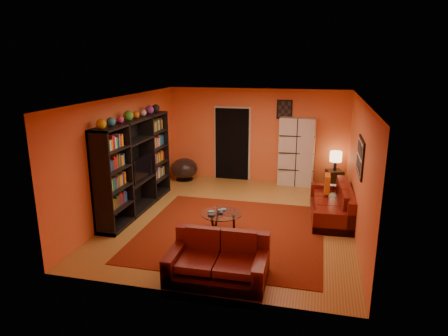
% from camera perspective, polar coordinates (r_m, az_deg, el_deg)
% --- Properties ---
extents(floor, '(6.00, 6.00, 0.00)m').
position_cam_1_polar(floor, '(8.80, 1.43, -7.21)').
color(floor, olive).
rests_on(floor, ground).
extents(ceiling, '(6.00, 6.00, 0.00)m').
position_cam_1_polar(ceiling, '(8.17, 1.55, 9.89)').
color(ceiling, white).
rests_on(ceiling, wall_back).
extents(wall_back, '(6.00, 0.00, 6.00)m').
position_cam_1_polar(wall_back, '(11.28, 4.69, 4.67)').
color(wall_back, orange).
rests_on(wall_back, floor).
extents(wall_front, '(6.00, 0.00, 6.00)m').
position_cam_1_polar(wall_front, '(5.63, -4.98, -6.32)').
color(wall_front, orange).
rests_on(wall_front, floor).
extents(wall_left, '(0.00, 6.00, 6.00)m').
position_cam_1_polar(wall_left, '(9.23, -13.89, 1.88)').
color(wall_left, orange).
rests_on(wall_left, floor).
extents(wall_right, '(0.00, 6.00, 6.00)m').
position_cam_1_polar(wall_right, '(8.26, 18.70, -0.04)').
color(wall_right, orange).
rests_on(wall_right, floor).
extents(rug, '(3.60, 3.60, 0.01)m').
position_cam_1_polar(rug, '(8.15, 1.07, -9.07)').
color(rug, '#561709').
rests_on(rug, floor).
extents(doorway, '(0.95, 0.10, 2.04)m').
position_cam_1_polar(doorway, '(11.42, 1.16, 3.42)').
color(doorway, black).
rests_on(doorway, floor).
extents(wall_art_right, '(0.03, 1.00, 0.70)m').
position_cam_1_polar(wall_art_right, '(7.90, 18.91, 1.51)').
color(wall_art_right, black).
rests_on(wall_art_right, wall_right).
extents(wall_art_back, '(0.42, 0.03, 0.52)m').
position_cam_1_polar(wall_art_back, '(11.05, 8.65, 8.27)').
color(wall_art_back, black).
rests_on(wall_art_back, wall_back).
extents(entertainment_unit, '(0.45, 3.00, 2.10)m').
position_cam_1_polar(entertainment_unit, '(9.19, -12.54, 0.30)').
color(entertainment_unit, black).
rests_on(entertainment_unit, floor).
extents(tv, '(0.93, 0.12, 0.54)m').
position_cam_1_polar(tv, '(9.21, -12.13, -0.02)').
color(tv, black).
rests_on(tv, entertainment_unit).
extents(sofa, '(0.93, 2.06, 0.85)m').
position_cam_1_polar(sofa, '(9.08, 15.56, -5.13)').
color(sofa, '#4F0E0A').
rests_on(sofa, rug).
extents(loveseat, '(1.57, 0.96, 0.85)m').
position_cam_1_polar(loveseat, '(6.50, -0.79, -13.04)').
color(loveseat, '#4F0E0A').
rests_on(loveseat, rug).
extents(throw_pillow, '(0.12, 0.42, 0.42)m').
position_cam_1_polar(throw_pillow, '(9.39, 14.52, -2.17)').
color(throw_pillow, orange).
rests_on(throw_pillow, sofa).
extents(coffee_table, '(0.81, 0.81, 0.41)m').
position_cam_1_polar(coffee_table, '(7.98, -0.38, -6.79)').
color(coffee_table, silver).
rests_on(coffee_table, floor).
extents(storage_cabinet, '(0.97, 0.50, 1.86)m').
position_cam_1_polar(storage_cabinet, '(11.04, 10.33, 2.29)').
color(storage_cabinet, silver).
rests_on(storage_cabinet, floor).
extents(bowl_chair, '(0.78, 0.78, 0.63)m').
position_cam_1_polar(bowl_chair, '(11.49, -5.70, -0.08)').
color(bowl_chair, black).
rests_on(bowl_chair, floor).
extents(side_table, '(0.51, 0.51, 0.50)m').
position_cam_1_polar(side_table, '(11.11, 15.46, -1.57)').
color(side_table, black).
rests_on(side_table, floor).
extents(table_lamp, '(0.31, 0.31, 0.52)m').
position_cam_1_polar(table_lamp, '(10.96, 15.68, 1.52)').
color(table_lamp, black).
rests_on(table_lamp, side_table).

